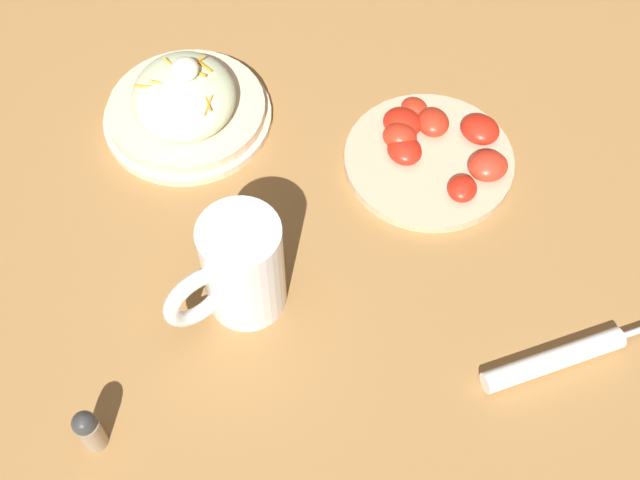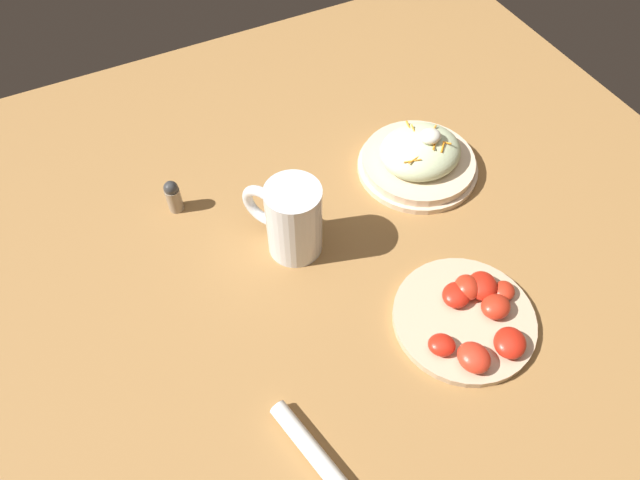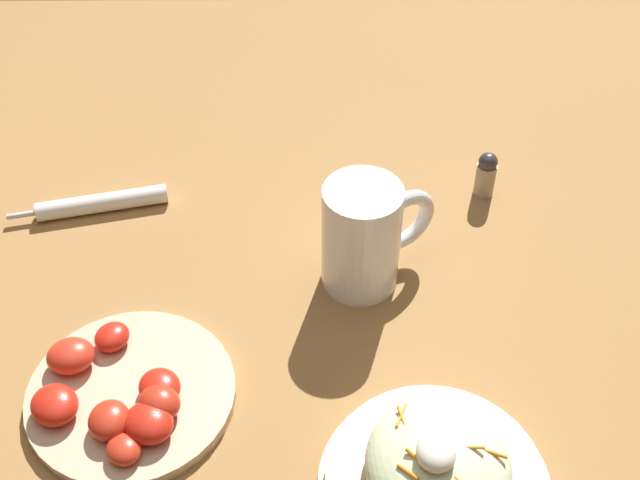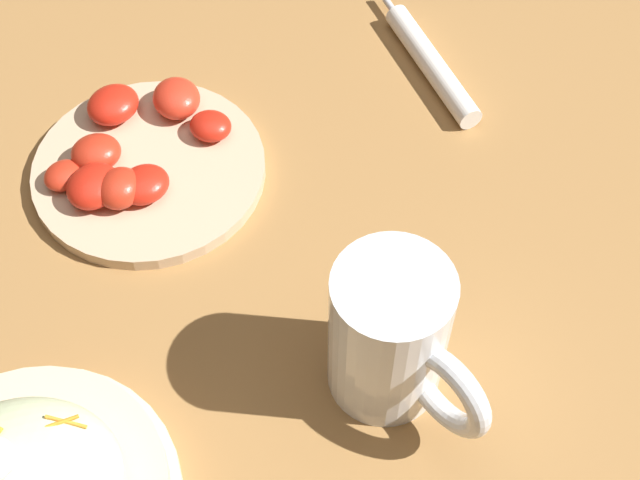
% 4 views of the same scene
% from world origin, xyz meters
% --- Properties ---
extents(ground_plane, '(1.43, 1.43, 0.00)m').
position_xyz_m(ground_plane, '(0.00, 0.00, 0.00)').
color(ground_plane, '#9E703D').
extents(beer_mug, '(0.10, 0.14, 0.14)m').
position_xyz_m(beer_mug, '(0.05, -0.10, 0.06)').
color(beer_mug, white).
rests_on(beer_mug, ground_plane).
extents(napkin_roll, '(0.06, 0.20, 0.02)m').
position_xyz_m(napkin_roll, '(0.17, 0.23, 0.01)').
color(napkin_roll, white).
rests_on(napkin_roll, ground_plane).
extents(tomato_plate, '(0.22, 0.22, 0.04)m').
position_xyz_m(tomato_plate, '(-0.13, 0.15, 0.01)').
color(tomato_plate, '#D1B28E').
rests_on(tomato_plate, ground_plane).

